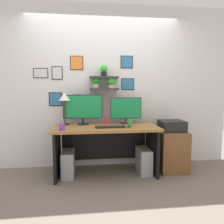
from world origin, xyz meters
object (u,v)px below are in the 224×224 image
at_px(pen_cup, 130,123).
at_px(water_cup, 106,121).
at_px(monitor_left, 83,108).
at_px(printer, 172,126).
at_px(computer_tower_right, 144,161).
at_px(keyboard, 110,127).
at_px(coffee_mug, 62,127).
at_px(computer_tower_left, 68,164).
at_px(drawer_cabinet, 171,150).
at_px(desk, 106,139).
at_px(desk_lamp, 64,99).
at_px(monitor_right, 126,110).
at_px(computer_mouse, 129,126).

bearing_deg(pen_cup, water_cup, 145.28).
relative_size(monitor_left, printer, 1.63).
bearing_deg(computer_tower_right, keyboard, -170.67).
xyz_separation_m(keyboard, printer, (1.01, 0.16, -0.03)).
height_order(monitor_left, computer_tower_right, monitor_left).
distance_m(coffee_mug, printer, 1.72).
bearing_deg(pen_cup, computer_tower_right, 0.12).
bearing_deg(computer_tower_left, monitor_left, 45.32).
height_order(water_cup, computer_tower_left, water_cup).
bearing_deg(keyboard, computer_tower_right, 9.33).
distance_m(monitor_left, printer, 1.45).
height_order(pen_cup, computer_tower_left, pen_cup).
bearing_deg(drawer_cabinet, keyboard, -171.13).
relative_size(desk, pen_cup, 15.87).
bearing_deg(drawer_cabinet, printer, -90.00).
distance_m(desk_lamp, computer_tower_right, 1.57).
bearing_deg(computer_tower_right, desk_lamp, 170.04).
bearing_deg(monitor_left, water_cup, 0.31).
bearing_deg(keyboard, monitor_left, 140.92).
distance_m(monitor_left, computer_tower_left, 0.88).
height_order(monitor_right, pen_cup, monitor_right).
distance_m(computer_tower_left, computer_tower_right, 1.17).
bearing_deg(water_cup, desk, -98.22).
bearing_deg(drawer_cabinet, monitor_right, 166.75).
xyz_separation_m(pen_cup, computer_tower_right, (0.22, 0.00, -0.60)).
bearing_deg(drawer_cabinet, coffee_mug, -170.52).
relative_size(monitor_right, printer, 1.34).
bearing_deg(coffee_mug, printer, 9.48).
relative_size(desk, monitor_left, 2.56).
bearing_deg(computer_mouse, coffee_mug, -173.69).
height_order(desk_lamp, printer, desk_lamp).
bearing_deg(water_cup, drawer_cabinet, -9.32).
relative_size(computer_mouse, pen_cup, 0.90).
xyz_separation_m(desk, coffee_mug, (-0.63, -0.29, 0.26)).
xyz_separation_m(coffee_mug, computer_tower_right, (1.22, 0.21, -0.60)).
bearing_deg(water_cup, keyboard, -84.86).
relative_size(monitor_left, water_cup, 5.64).
bearing_deg(computer_tower_right, computer_tower_left, 179.52).
relative_size(desk, computer_tower_right, 3.97).
bearing_deg(desk_lamp, water_cup, 2.21).
bearing_deg(drawer_cabinet, computer_mouse, -166.43).
relative_size(pen_cup, drawer_cabinet, 0.16).
bearing_deg(monitor_left, coffee_mug, -121.94).
distance_m(water_cup, computer_tower_right, 0.87).
bearing_deg(desk_lamp, monitor_left, 4.75).
bearing_deg(drawer_cabinet, computer_tower_left, -177.94).
distance_m(desk, monitor_right, 0.58).
relative_size(keyboard, printer, 1.16).
xyz_separation_m(monitor_left, drawer_cabinet, (1.41, -0.17, -0.69)).
height_order(desk_lamp, drawer_cabinet, desk_lamp).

